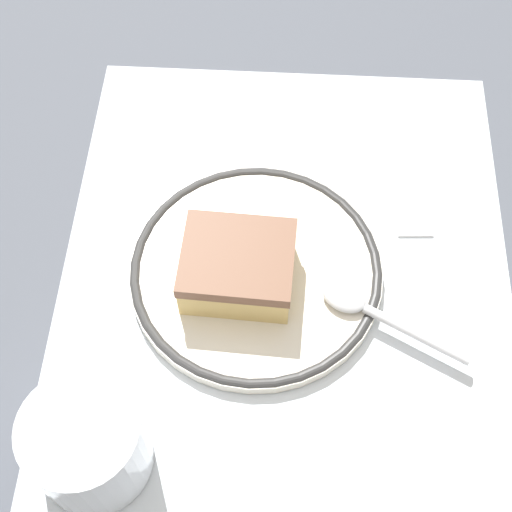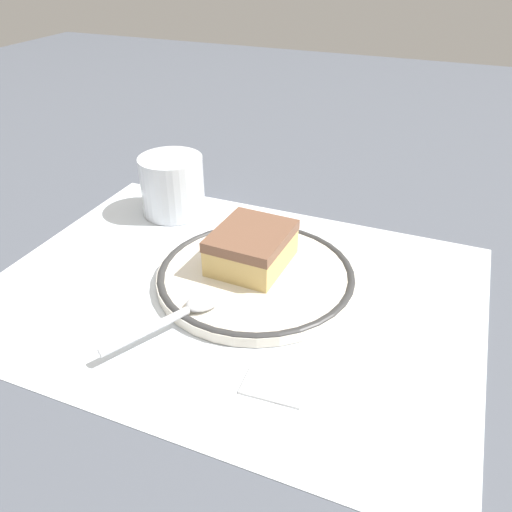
{
  "view_description": "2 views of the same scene",
  "coord_description": "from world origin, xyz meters",
  "px_view_note": "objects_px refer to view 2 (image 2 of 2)",
  "views": [
    {
      "loc": [
        -0.27,
        0.01,
        0.53
      ],
      "look_at": [
        0.02,
        0.02,
        0.03
      ],
      "focal_mm": 51.38,
      "sensor_mm": 36.0,
      "label": 1
    },
    {
      "loc": [
        0.18,
        -0.38,
        0.31
      ],
      "look_at": [
        0.02,
        0.02,
        0.03
      ],
      "focal_mm": 35.81,
      "sensor_mm": 36.0,
      "label": 2
    }
  ],
  "objects_px": {
    "plate": "(256,275)",
    "spoon": "(185,311)",
    "cake_slice": "(252,247)",
    "sugar_packet": "(274,385)",
    "cup": "(173,189)"
  },
  "relations": [
    {
      "from": "spoon",
      "to": "sugar_packet",
      "type": "distance_m",
      "value": 0.11
    },
    {
      "from": "cake_slice",
      "to": "spoon",
      "type": "distance_m",
      "value": 0.11
    },
    {
      "from": "spoon",
      "to": "cup",
      "type": "bearing_deg",
      "value": 122.38
    },
    {
      "from": "cup",
      "to": "plate",
      "type": "bearing_deg",
      "value": -33.62
    },
    {
      "from": "cake_slice",
      "to": "cup",
      "type": "height_order",
      "value": "cup"
    },
    {
      "from": "plate",
      "to": "spoon",
      "type": "relative_size",
      "value": 1.75
    },
    {
      "from": "spoon",
      "to": "cup",
      "type": "relative_size",
      "value": 1.46
    },
    {
      "from": "plate",
      "to": "spoon",
      "type": "bearing_deg",
      "value": -110.99
    },
    {
      "from": "cake_slice",
      "to": "cup",
      "type": "xyz_separation_m",
      "value": [
        -0.15,
        0.09,
        0.0
      ]
    },
    {
      "from": "cup",
      "to": "spoon",
      "type": "bearing_deg",
      "value": -57.62
    },
    {
      "from": "sugar_packet",
      "to": "cake_slice",
      "type": "bearing_deg",
      "value": 118.82
    },
    {
      "from": "plate",
      "to": "spoon",
      "type": "distance_m",
      "value": 0.1
    },
    {
      "from": "cake_slice",
      "to": "sugar_packet",
      "type": "relative_size",
      "value": 1.78
    },
    {
      "from": "plate",
      "to": "sugar_packet",
      "type": "relative_size",
      "value": 4.1
    },
    {
      "from": "cup",
      "to": "sugar_packet",
      "type": "xyz_separation_m",
      "value": [
        0.23,
        -0.24,
        -0.03
      ]
    }
  ]
}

